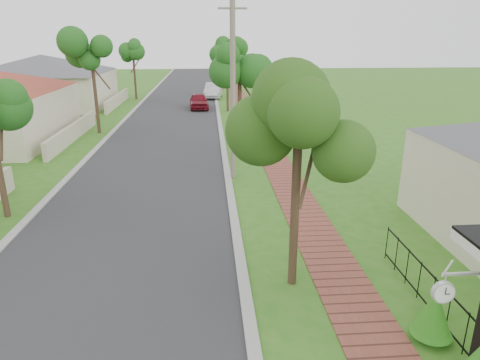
{
  "coord_description": "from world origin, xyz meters",
  "views": [
    {
      "loc": [
        -0.17,
        -6.8,
        6.2
      ],
      "look_at": [
        0.86,
        7.04,
        1.5
      ],
      "focal_mm": 32.0,
      "sensor_mm": 36.0,
      "label": 1
    }
  ],
  "objects_px": {
    "parked_car_red": "(199,101)",
    "station_clock": "(445,291)",
    "utility_pole": "(233,92)",
    "near_tree": "(298,131)",
    "parked_car_white": "(213,91)"
  },
  "relations": [
    {
      "from": "utility_pole",
      "to": "station_clock",
      "type": "height_order",
      "value": "utility_pole"
    },
    {
      "from": "utility_pole",
      "to": "station_clock",
      "type": "xyz_separation_m",
      "value": [
        3.0,
        -12.41,
        -1.93
      ]
    },
    {
      "from": "station_clock",
      "to": "parked_car_red",
      "type": "bearing_deg",
      "value": 98.66
    },
    {
      "from": "parked_car_red",
      "to": "station_clock",
      "type": "relative_size",
      "value": 4.76
    },
    {
      "from": "parked_car_white",
      "to": "station_clock",
      "type": "height_order",
      "value": "station_clock"
    },
    {
      "from": "parked_car_white",
      "to": "utility_pole",
      "type": "xyz_separation_m",
      "value": [
        0.5,
        -26.68,
        3.13
      ]
    },
    {
      "from": "utility_pole",
      "to": "station_clock",
      "type": "distance_m",
      "value": 12.91
    },
    {
      "from": "parked_car_white",
      "to": "utility_pole",
      "type": "bearing_deg",
      "value": -82.83
    },
    {
      "from": "near_tree",
      "to": "utility_pole",
      "type": "distance_m",
      "value": 8.96
    },
    {
      "from": "parked_car_red",
      "to": "utility_pole",
      "type": "distance_m",
      "value": 20.11
    },
    {
      "from": "near_tree",
      "to": "utility_pole",
      "type": "xyz_separation_m",
      "value": [
        -1.02,
        8.9,
        -0.2
      ]
    },
    {
      "from": "utility_pole",
      "to": "station_clock",
      "type": "relative_size",
      "value": 9.17
    },
    {
      "from": "near_tree",
      "to": "station_clock",
      "type": "xyz_separation_m",
      "value": [
        1.97,
        -3.51,
        -2.13
      ]
    },
    {
      "from": "utility_pole",
      "to": "station_clock",
      "type": "bearing_deg",
      "value": -76.42
    },
    {
      "from": "parked_car_white",
      "to": "station_clock",
      "type": "relative_size",
      "value": 5.48
    }
  ]
}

